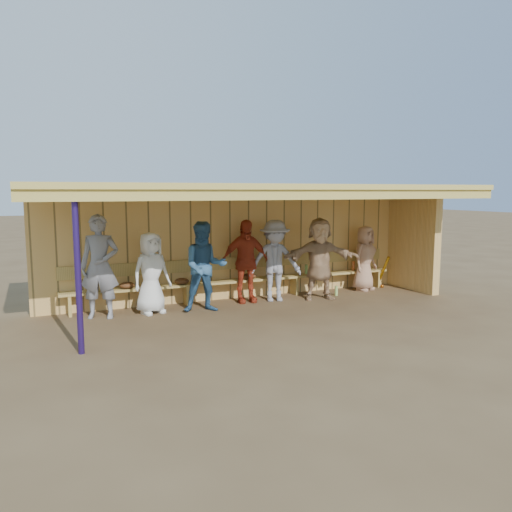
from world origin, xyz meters
The scene contains 11 objects.
ground centered at (0.00, 0.00, 0.00)m, with size 90.00×90.00×0.00m, color brown.
player_a centered at (-3.06, 0.65, 0.98)m, with size 0.71×0.47×1.96m, color gray.
player_b centered at (-2.11, 0.62, 0.80)m, with size 0.78×0.51×1.59m, color white.
player_c centered at (-1.11, 0.34, 0.89)m, with size 0.87×0.68×1.79m, color #315D87.
player_d centered at (-0.05, 0.79, 0.89)m, with size 1.04×0.43×1.78m, color #AB341B.
player_e centered at (0.58, 0.65, 0.88)m, with size 1.14×0.65×1.76m, color gray.
player_f centered at (1.55, 0.38, 0.90)m, with size 1.67×0.53×1.80m, color tan.
player_h centered at (3.06, 0.81, 0.78)m, with size 0.76×0.49×1.55m, color tan.
dugout_structure centered at (0.39, 0.69, 1.69)m, with size 8.80×3.20×2.50m.
bench centered at (0.00, 1.12, 0.53)m, with size 7.60×0.34×0.93m.
dugout_equipment centered at (-0.41, 0.99, 0.49)m, with size 6.38×0.62×0.80m.
Camera 1 is at (-4.15, -8.93, 2.38)m, focal length 35.00 mm.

